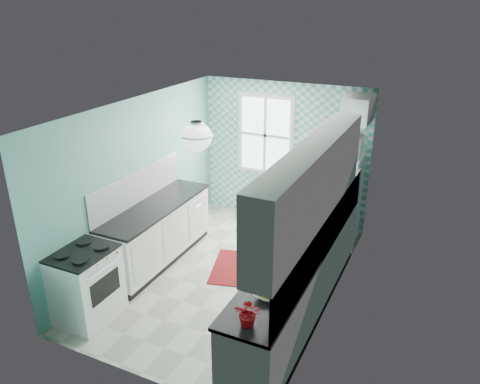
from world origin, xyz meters
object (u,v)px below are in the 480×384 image
at_px(ceiling_light, 197,137).
at_px(stove, 87,284).
at_px(sink, 326,216).
at_px(microwave, 343,145).
at_px(fridge, 338,199).
at_px(potted_plant, 249,313).
at_px(fruit_bowl, 268,295).

height_order(ceiling_light, stove, ceiling_light).
xyz_separation_m(ceiling_light, sink, (1.20, 1.46, -1.39)).
relative_size(ceiling_light, sink, 0.66).
distance_m(ceiling_light, sink, 2.35).
relative_size(ceiling_light, microwave, 0.59).
height_order(ceiling_light, fridge, ceiling_light).
height_order(fridge, sink, fridge).
xyz_separation_m(sink, potted_plant, (-0.00, -2.66, 0.15)).
bearing_deg(sink, fridge, 95.46).
relative_size(ceiling_light, fruit_bowl, 1.28).
relative_size(potted_plant, microwave, 0.47).
bearing_deg(sink, stove, -136.04).
distance_m(fridge, stove, 4.10).
bearing_deg(ceiling_light, stove, -145.92).
bearing_deg(fruit_bowl, fridge, 91.57).
relative_size(ceiling_light, fridge, 0.23).
height_order(ceiling_light, microwave, ceiling_light).
distance_m(stove, potted_plant, 2.50).
xyz_separation_m(fruit_bowl, microwave, (-0.09, 3.29, 0.68)).
bearing_deg(microwave, fridge, 52.34).
bearing_deg(ceiling_light, fridge, 66.66).
xyz_separation_m(fridge, fruit_bowl, (0.09, -3.29, 0.23)).
relative_size(fridge, sink, 2.81).
relative_size(ceiling_light, stove, 0.38).
xyz_separation_m(fridge, stove, (-2.31, -3.38, -0.26)).
distance_m(fridge, microwave, 0.91).
height_order(fridge, stove, fridge).
bearing_deg(potted_plant, stove, 170.76).
bearing_deg(ceiling_light, fruit_bowl, -30.89).
bearing_deg(sink, microwave, 95.45).
bearing_deg(ceiling_light, potted_plant, -45.04).
xyz_separation_m(sink, microwave, (-0.09, 1.11, 0.72)).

